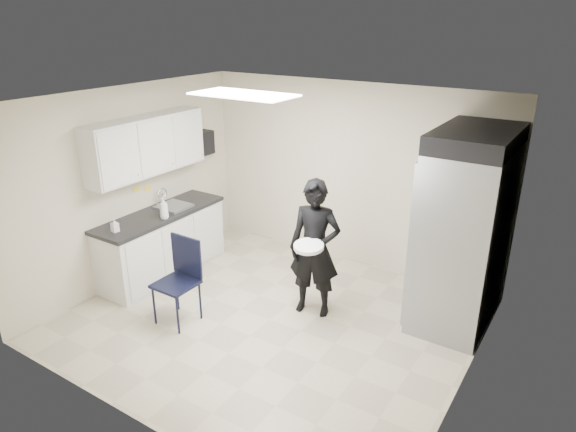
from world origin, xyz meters
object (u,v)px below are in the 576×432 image
Objects in this scene: lower_counter at (163,245)px; man_tuxedo at (315,249)px; folding_chair at (176,284)px; commercial_fridge at (464,237)px.

man_tuxedo reaches higher than lower_counter.
man_tuxedo is at bearing 6.59° from lower_counter.
lower_counter is 1.90× the size of folding_chair.
commercial_fridge reaches higher than man_tuxedo.
man_tuxedo is (1.24, 1.08, 0.34)m from folding_chair.
folding_chair is at bearing -37.73° from lower_counter.
commercial_fridge is 2.10× the size of folding_chair.
commercial_fridge is 1.71m from man_tuxedo.
folding_chair is 0.59× the size of man_tuxedo.
commercial_fridge is 3.37m from folding_chair.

